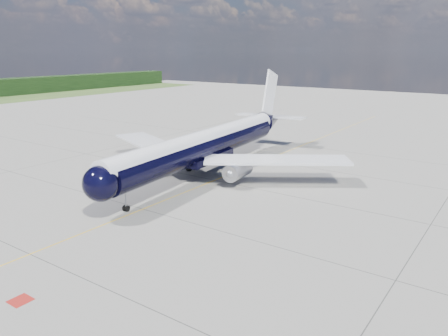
{
  "coord_description": "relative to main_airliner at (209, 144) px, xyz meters",
  "views": [
    {
      "loc": [
        37.12,
        -25.56,
        18.87
      ],
      "look_at": [
        5.56,
        19.48,
        4.0
      ],
      "focal_mm": 35.0,
      "sensor_mm": 36.0,
      "label": 1
    }
  ],
  "objects": [
    {
      "name": "main_airliner",
      "position": [
        0.0,
        0.0,
        0.0
      ],
      "size": [
        43.45,
        53.13,
        15.35
      ],
      "rotation": [
        0.0,
        0.0,
        0.1
      ],
      "color": "black",
      "rests_on": "ground"
    },
    {
      "name": "taxiway_centerline",
      "position": [
        3.02,
        -2.57,
        -4.76
      ],
      "size": [
        0.16,
        160.0,
        0.01
      ],
      "primitive_type": "cube",
      "color": "#EAB10C",
      "rests_on": "ground"
    },
    {
      "name": "ground",
      "position": [
        3.02,
        2.43,
        -4.76
      ],
      "size": [
        320.0,
        320.0,
        0.0
      ],
      "primitive_type": "plane",
      "color": "gray",
      "rests_on": "ground"
    },
    {
      "name": "red_marking",
      "position": [
        9.82,
        -37.57,
        -4.76
      ],
      "size": [
        1.6,
        1.6,
        0.01
      ],
      "primitive_type": "cube",
      "color": "maroon",
      "rests_on": "ground"
    }
  ]
}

